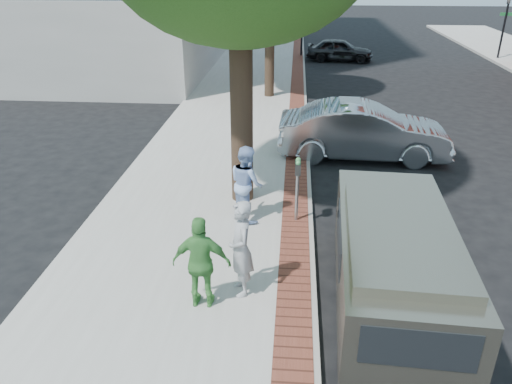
# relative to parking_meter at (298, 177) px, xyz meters

# --- Properties ---
(ground) EXTENTS (120.00, 120.00, 0.00)m
(ground) POSITION_rel_parking_meter_xyz_m (-0.72, -0.82, -1.21)
(ground) COLOR black
(ground) RESTS_ON ground
(sidewalk) EXTENTS (5.00, 60.00, 0.15)m
(sidewalk) POSITION_rel_parking_meter_xyz_m (-2.22, 7.18, -1.13)
(sidewalk) COLOR #9E9991
(sidewalk) RESTS_ON ground
(brick_strip) EXTENTS (0.60, 60.00, 0.01)m
(brick_strip) POSITION_rel_parking_meter_xyz_m (-0.02, 7.18, -1.05)
(brick_strip) COLOR brown
(brick_strip) RESTS_ON sidewalk
(curb) EXTENTS (0.10, 60.00, 0.15)m
(curb) POSITION_rel_parking_meter_xyz_m (0.33, 7.18, -1.13)
(curb) COLOR gray
(curb) RESTS_ON ground
(office_base) EXTENTS (18.20, 22.20, 4.00)m
(office_base) POSITION_rel_parking_meter_xyz_m (-13.72, 21.18, 0.79)
(office_base) COLOR gray
(office_base) RESTS_ON ground
(signal_near) EXTENTS (0.70, 0.15, 3.80)m
(signal_near) POSITION_rel_parking_meter_xyz_m (0.18, 21.18, 1.05)
(signal_near) COLOR black
(signal_near) RESTS_ON ground
(signal_far) EXTENTS (0.70, 0.15, 3.80)m
(signal_far) POSITION_rel_parking_meter_xyz_m (11.78, 21.18, 1.05)
(signal_far) COLOR black
(signal_far) RESTS_ON ground
(parking_meter) EXTENTS (0.12, 0.32, 1.47)m
(parking_meter) POSITION_rel_parking_meter_xyz_m (0.00, 0.00, 0.00)
(parking_meter) COLOR gray
(parking_meter) RESTS_ON sidewalk
(person_gray) EXTENTS (0.59, 0.74, 1.75)m
(person_gray) POSITION_rel_parking_meter_xyz_m (-0.95, -2.73, -0.18)
(person_gray) COLOR #98999D
(person_gray) RESTS_ON sidewalk
(person_officer) EXTENTS (0.98, 1.05, 1.71)m
(person_officer) POSITION_rel_parking_meter_xyz_m (-1.11, 0.04, -0.20)
(person_officer) COLOR #91AEE0
(person_officer) RESTS_ON sidewalk
(person_green) EXTENTS (0.97, 0.41, 1.66)m
(person_green) POSITION_rel_parking_meter_xyz_m (-1.55, -3.13, -0.23)
(person_green) COLOR #489242
(person_green) RESTS_ON sidewalk
(sedan_silver) EXTENTS (5.06, 1.90, 1.65)m
(sedan_silver) POSITION_rel_parking_meter_xyz_m (1.95, 4.46, -0.38)
(sedan_silver) COLOR #B3B5BA
(sedan_silver) RESTS_ON ground
(bg_car) EXTENTS (3.94, 1.94, 1.29)m
(bg_car) POSITION_rel_parking_meter_xyz_m (2.41, 20.21, -0.56)
(bg_car) COLOR black
(bg_car) RESTS_ON ground
(van) EXTENTS (2.08, 4.86, 1.76)m
(van) POSITION_rel_parking_meter_xyz_m (1.62, -2.66, -0.24)
(van) COLOR gray
(van) RESTS_ON ground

